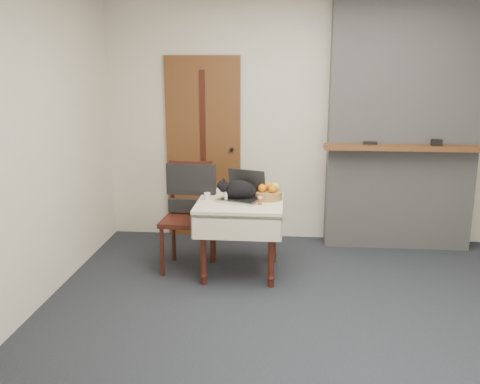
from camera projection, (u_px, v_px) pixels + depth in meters
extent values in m
plane|color=black|center=(319.00, 320.00, 4.12)|extent=(4.50, 4.50, 0.00)
cube|color=beige|center=(314.00, 122.00, 5.74)|extent=(4.50, 0.02, 2.60)
cube|color=beige|center=(23.00, 149.00, 4.01)|extent=(0.02, 4.00, 2.60)
cube|color=brown|center=(204.00, 148.00, 5.90)|extent=(0.82, 0.05, 2.00)
cube|color=#39160F|center=(203.00, 149.00, 5.87)|extent=(0.06, 0.01, 1.70)
cylinder|color=black|center=(232.00, 150.00, 5.83)|extent=(0.04, 0.06, 0.04)
cube|color=gray|center=(402.00, 125.00, 5.52)|extent=(1.50, 0.30, 2.60)
cube|color=brown|center=(405.00, 148.00, 5.33)|extent=(1.62, 0.18, 0.05)
cube|color=black|center=(370.00, 143.00, 5.36)|extent=(0.14, 0.04, 0.03)
cube|color=black|center=(437.00, 143.00, 5.29)|extent=(0.10, 0.07, 0.06)
cylinder|color=#39160F|center=(203.00, 250.00, 4.71)|extent=(0.06, 0.06, 0.64)
sphere|color=#39160F|center=(204.00, 276.00, 4.77)|extent=(0.07, 0.07, 0.07)
cylinder|color=#39160F|center=(271.00, 252.00, 4.66)|extent=(0.06, 0.06, 0.64)
sphere|color=#39160F|center=(271.00, 278.00, 4.71)|extent=(0.07, 0.07, 0.07)
cylinder|color=#39160F|center=(213.00, 229.00, 5.29)|extent=(0.06, 0.06, 0.64)
sphere|color=#39160F|center=(213.00, 252.00, 5.35)|extent=(0.07, 0.07, 0.07)
cylinder|color=#39160F|center=(274.00, 231.00, 5.24)|extent=(0.06, 0.06, 0.64)
sphere|color=#39160F|center=(273.00, 254.00, 5.29)|extent=(0.07, 0.07, 0.07)
cube|color=beige|center=(240.00, 204.00, 4.89)|extent=(0.78, 0.78, 0.06)
cube|color=beige|center=(236.00, 228.00, 4.54)|extent=(0.78, 0.01, 0.22)
cube|color=beige|center=(244.00, 204.00, 5.29)|extent=(0.78, 0.01, 0.22)
cube|color=beige|center=(199.00, 214.00, 4.95)|extent=(0.01, 0.78, 0.22)
cube|color=beige|center=(282.00, 217.00, 4.88)|extent=(0.01, 0.78, 0.22)
cube|color=#B7B7BC|center=(240.00, 200.00, 4.85)|extent=(0.43, 0.37, 0.02)
cube|color=black|center=(240.00, 199.00, 4.85)|extent=(0.35, 0.27, 0.00)
cube|color=black|center=(247.00, 182.00, 4.96)|extent=(0.37, 0.19, 0.25)
cube|color=#9DC6E6|center=(247.00, 182.00, 4.95)|extent=(0.33, 0.17, 0.23)
ellipsoid|color=black|center=(239.00, 190.00, 4.88)|extent=(0.33, 0.25, 0.19)
ellipsoid|color=black|center=(248.00, 192.00, 4.90)|extent=(0.20, 0.21, 0.15)
sphere|color=black|center=(223.00, 186.00, 4.84)|extent=(0.14, 0.14, 0.11)
ellipsoid|color=white|center=(219.00, 189.00, 4.84)|extent=(0.06, 0.07, 0.05)
ellipsoid|color=white|center=(226.00, 195.00, 4.87)|extent=(0.06, 0.07, 0.08)
cone|color=black|center=(224.00, 181.00, 4.80)|extent=(0.05, 0.05, 0.05)
cone|color=black|center=(223.00, 180.00, 4.86)|extent=(0.05, 0.05, 0.05)
cylinder|color=black|center=(257.00, 199.00, 4.87)|extent=(0.16, 0.04, 0.03)
sphere|color=white|center=(226.00, 200.00, 4.84)|extent=(0.04, 0.04, 0.04)
sphere|color=white|center=(225.00, 198.00, 4.91)|extent=(0.04, 0.04, 0.04)
cylinder|color=white|center=(207.00, 196.00, 4.92)|extent=(0.06, 0.06, 0.06)
cylinder|color=#B14815|center=(260.00, 202.00, 4.74)|extent=(0.03, 0.03, 0.06)
cylinder|color=silver|center=(260.00, 197.00, 4.73)|extent=(0.04, 0.04, 0.01)
cylinder|color=#A27A41|center=(268.00, 195.00, 4.93)|extent=(0.26, 0.26, 0.07)
sphere|color=orange|center=(262.00, 188.00, 4.89)|extent=(0.08, 0.08, 0.08)
sphere|color=orange|center=(273.00, 189.00, 4.87)|extent=(0.08, 0.08, 0.08)
sphere|color=orange|center=(268.00, 186.00, 4.97)|extent=(0.08, 0.08, 0.08)
sphere|color=yellow|center=(275.00, 187.00, 4.94)|extent=(0.08, 0.08, 0.08)
sphere|color=orange|center=(264.00, 186.00, 4.96)|extent=(0.08, 0.08, 0.08)
cube|color=black|center=(263.00, 199.00, 4.91)|extent=(0.13, 0.08, 0.01)
cube|color=#39160F|center=(187.00, 220.00, 5.02)|extent=(0.48, 0.48, 0.04)
cylinder|color=#39160F|center=(162.00, 251.00, 4.92)|extent=(0.04, 0.04, 0.49)
cylinder|color=#39160F|center=(203.00, 253.00, 4.86)|extent=(0.04, 0.04, 0.49)
cylinder|color=#39160F|center=(174.00, 237.00, 5.29)|extent=(0.04, 0.04, 0.49)
cylinder|color=#39160F|center=(212.00, 239.00, 5.23)|extent=(0.04, 0.04, 0.49)
cylinder|color=#39160F|center=(172.00, 187.00, 5.17)|extent=(0.04, 0.04, 0.54)
cylinder|color=#39160F|center=(211.00, 188.00, 5.11)|extent=(0.04, 0.04, 0.54)
cube|color=#39160F|center=(191.00, 177.00, 5.11)|extent=(0.39, 0.06, 0.30)
cube|color=black|center=(191.00, 179.00, 5.11)|extent=(0.48, 0.09, 0.30)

